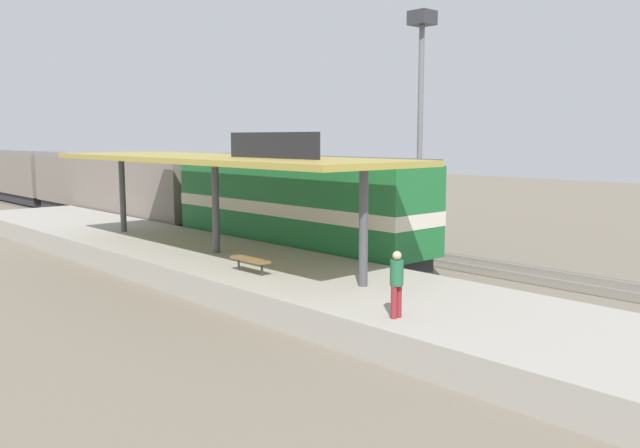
# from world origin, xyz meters

# --- Properties ---
(ground_plane) EXTENTS (120.00, 120.00, 0.00)m
(ground_plane) POSITION_xyz_m (2.00, 0.00, 0.00)
(ground_plane) COLOR #706656
(track_near) EXTENTS (3.20, 110.00, 0.16)m
(track_near) POSITION_xyz_m (0.00, 0.00, 0.03)
(track_near) COLOR #5F5649
(track_near) RESTS_ON ground
(track_far) EXTENTS (3.20, 110.00, 0.16)m
(track_far) POSITION_xyz_m (4.60, 0.00, 0.03)
(track_far) COLOR #5F5649
(track_far) RESTS_ON ground
(platform) EXTENTS (6.00, 44.00, 0.90)m
(platform) POSITION_xyz_m (-4.60, 0.00, 0.45)
(platform) COLOR #9E998E
(platform) RESTS_ON ground
(station_canopy) EXTENTS (5.20, 18.00, 4.70)m
(station_canopy) POSITION_xyz_m (-4.60, -0.09, 4.53)
(station_canopy) COLOR #47474C
(station_canopy) RESTS_ON platform
(platform_bench) EXTENTS (0.44, 1.70, 0.50)m
(platform_bench) POSITION_xyz_m (-6.00, -4.11, 1.34)
(platform_bench) COLOR #333338
(platform_bench) RESTS_ON platform
(locomotive) EXTENTS (2.93, 14.43, 4.44)m
(locomotive) POSITION_xyz_m (0.00, 0.65, 2.41)
(locomotive) COLOR #28282D
(locomotive) RESTS_ON track_near
(passenger_carriage_front) EXTENTS (2.90, 20.00, 4.24)m
(passenger_carriage_front) POSITION_xyz_m (0.00, 18.65, 2.31)
(passenger_carriage_front) COLOR #28282D
(passenger_carriage_front) RESTS_ON track_near
(passenger_carriage_rear) EXTENTS (2.90, 20.00, 4.24)m
(passenger_carriage_rear) POSITION_xyz_m (0.00, 39.45, 2.31)
(passenger_carriage_rear) COLOR #28282D
(passenger_carriage_rear) RESTS_ON track_near
(light_mast) EXTENTS (1.10, 1.10, 11.70)m
(light_mast) POSITION_xyz_m (7.80, -0.13, 8.40)
(light_mast) COLOR slate
(light_mast) RESTS_ON ground
(person_waiting) EXTENTS (0.34, 0.34, 1.71)m
(person_waiting) POSITION_xyz_m (-6.59, -11.05, 1.85)
(person_waiting) COLOR maroon
(person_waiting) RESTS_ON platform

